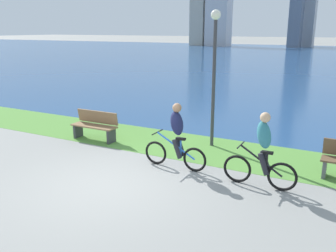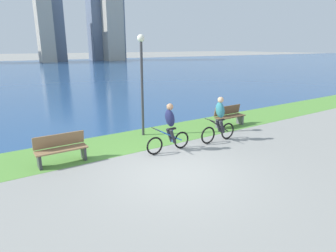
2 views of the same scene
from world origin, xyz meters
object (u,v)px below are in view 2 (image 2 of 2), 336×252
object	(u,v)px
bench_near_path	(61,149)
bench_far_along_path	(229,116)
cyclist_lead	(169,128)
lamppost_tall	(142,71)
cyclist_trailing	(219,120)

from	to	relation	value
bench_near_path	bench_far_along_path	distance (m)	7.27
cyclist_lead	bench_near_path	world-z (taller)	cyclist_lead
cyclist_lead	bench_far_along_path	world-z (taller)	cyclist_lead
bench_near_path	lamppost_tall	xyz separation A→B (m)	(3.43, 1.14, 2.09)
bench_near_path	lamppost_tall	bearing A→B (deg)	18.32
cyclist_trailing	bench_far_along_path	distance (m)	2.30
lamppost_tall	cyclist_trailing	bearing A→B (deg)	-48.29
cyclist_trailing	bench_far_along_path	size ratio (longest dim) A/B	1.12
cyclist_lead	cyclist_trailing	bearing A→B (deg)	-3.53
bench_near_path	cyclist_lead	bearing A→B (deg)	-16.32
cyclist_lead	cyclist_trailing	world-z (taller)	cyclist_trailing
bench_far_along_path	lamppost_tall	xyz separation A→B (m)	(-3.84, 0.92, 2.09)
bench_near_path	lamppost_tall	size ratio (longest dim) A/B	0.39
cyclist_trailing	lamppost_tall	xyz separation A→B (m)	(-1.99, 2.23, 1.70)
bench_far_along_path	lamppost_tall	distance (m)	4.46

